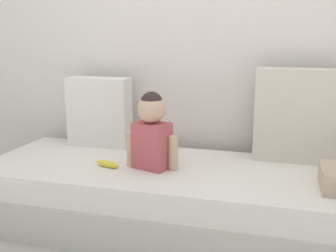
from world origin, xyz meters
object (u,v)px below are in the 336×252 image
Objects in this scene: banana at (108,164)px; throw_pillow_left at (99,112)px; toddler at (152,130)px; throw_pillow_right at (303,116)px; couch at (181,199)px.

throw_pillow_left is at bearing 119.98° from banana.
toddler is 0.34m from banana.
throw_pillow_left is 0.56m from banana.
toddler is (-0.85, -0.38, -0.06)m from throw_pillow_right.
throw_pillow_right is (0.68, 0.34, 0.49)m from couch.
toddler is at bearing -155.81° from throw_pillow_right.
couch is at bearing -153.90° from throw_pillow_right.
banana reaches higher than couch.
throw_pillow_right is 3.44× the size of banana.
toddler is at bearing -36.67° from throw_pillow_left.
toddler is at bearing 13.13° from banana.
couch is at bearing 15.86° from toddler.
throw_pillow_left is 0.64m from toddler.
throw_pillow_left is at bearing 143.33° from toddler.
throw_pillow_right is at bearing 26.10° from couch.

